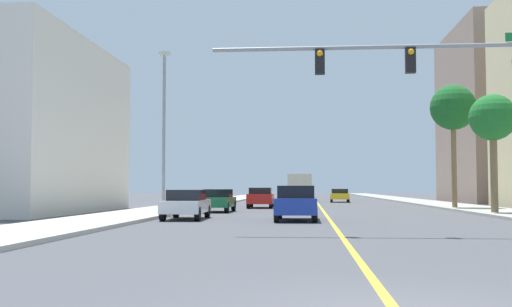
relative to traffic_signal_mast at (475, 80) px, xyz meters
name	(u,v)px	position (x,y,z in m)	size (l,w,h in m)	color
ground	(319,206)	(-4.35, 29.54, -4.92)	(192.00, 192.00, 0.00)	#47474C
sidewalk_left	(198,204)	(-14.30, 29.54, -4.84)	(3.92, 168.00, 0.15)	#B2ADA3
sidewalk_right	(445,205)	(5.61, 29.54, -4.84)	(3.92, 168.00, 0.15)	#9E9B93
lane_marking_center	(319,206)	(-4.35, 29.54, -4.91)	(0.16, 144.00, 0.01)	yellow
building_left_near	(0,127)	(-23.60, 14.79, 0.14)	(11.20, 15.52, 10.11)	silver
building_right_far	(508,115)	(14.76, 42.28, 3.76)	(10.92, 16.41, 17.36)	gray
traffic_signal_mast	(475,80)	(0.00, 0.00, 0.00)	(12.65, 0.36, 6.40)	gray
street_lamp	(164,124)	(-12.84, 11.35, -0.09)	(0.56, 0.28, 8.50)	gray
palm_mid	(493,120)	(4.66, 13.71, 0.22)	(2.51, 2.51, 6.37)	brown
palm_far	(453,109)	(4.47, 21.69, 1.84)	(3.05, 3.05, 8.23)	brown
car_white	(186,204)	(-10.98, 8.14, -4.20)	(1.86, 4.25, 1.37)	white
car_red	(261,197)	(-8.68, 23.89, -4.15)	(1.84, 4.18, 1.45)	red
car_yellow	(340,195)	(-2.08, 41.10, -4.22)	(2.01, 4.40, 1.32)	gold
car_blue	(296,203)	(-5.86, 7.45, -4.13)	(1.84, 4.35, 1.56)	#1E389E
car_green	(218,200)	(-10.73, 16.45, -4.22)	(1.84, 4.00, 1.37)	#196638
delivery_truck	(301,187)	(-6.01, 47.19, -3.36)	(2.70, 8.01, 2.88)	silver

